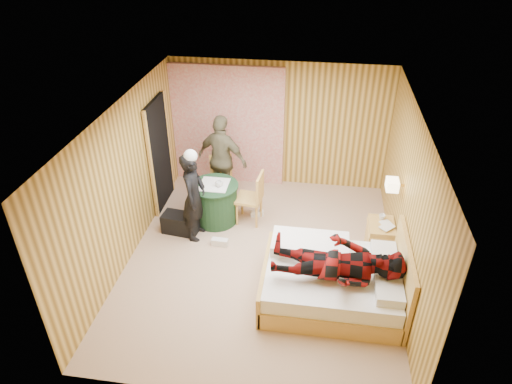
# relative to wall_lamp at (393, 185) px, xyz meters

# --- Properties ---
(floor) EXTENTS (4.20, 5.00, 0.01)m
(floor) POSITION_rel_wall_lamp_xyz_m (-1.92, -0.45, -1.30)
(floor) COLOR tan
(floor) RESTS_ON ground
(ceiling) EXTENTS (4.20, 5.00, 0.01)m
(ceiling) POSITION_rel_wall_lamp_xyz_m (-1.92, -0.45, 1.20)
(ceiling) COLOR silver
(ceiling) RESTS_ON wall_back
(wall_back) EXTENTS (4.20, 0.02, 2.50)m
(wall_back) POSITION_rel_wall_lamp_xyz_m (-1.92, 2.05, -0.05)
(wall_back) COLOR gold
(wall_back) RESTS_ON floor
(wall_left) EXTENTS (0.02, 5.00, 2.50)m
(wall_left) POSITION_rel_wall_lamp_xyz_m (-4.02, -0.45, -0.05)
(wall_left) COLOR gold
(wall_left) RESTS_ON floor
(wall_right) EXTENTS (0.02, 5.00, 2.50)m
(wall_right) POSITION_rel_wall_lamp_xyz_m (0.18, -0.45, -0.05)
(wall_right) COLOR gold
(wall_right) RESTS_ON floor
(curtain) EXTENTS (2.20, 0.08, 2.40)m
(curtain) POSITION_rel_wall_lamp_xyz_m (-2.92, 1.98, -0.10)
(curtain) COLOR beige
(curtain) RESTS_ON floor
(doorway) EXTENTS (0.06, 0.90, 2.05)m
(doorway) POSITION_rel_wall_lamp_xyz_m (-3.98, 0.95, -0.28)
(doorway) COLOR black
(doorway) RESTS_ON floor
(wall_lamp) EXTENTS (0.26, 0.24, 0.16)m
(wall_lamp) POSITION_rel_wall_lamp_xyz_m (0.00, 0.00, 0.00)
(wall_lamp) COLOR gold
(wall_lamp) RESTS_ON wall_right
(bed) EXTENTS (1.96, 1.51, 1.04)m
(bed) POSITION_rel_wall_lamp_xyz_m (-0.80, -1.13, -1.00)
(bed) COLOR #E6BE5E
(bed) RESTS_ON floor
(nightstand) EXTENTS (0.42, 0.58, 0.55)m
(nightstand) POSITION_rel_wall_lamp_xyz_m (-0.04, 0.01, -1.01)
(nightstand) COLOR #E6BE5E
(nightstand) RESTS_ON floor
(round_table) EXTENTS (0.84, 0.84, 0.75)m
(round_table) POSITION_rel_wall_lamp_xyz_m (-2.88, 0.51, -0.92)
(round_table) COLOR #1E4224
(round_table) RESTS_ON floor
(chair_far) EXTENTS (0.52, 0.52, 0.93)m
(chair_far) POSITION_rel_wall_lamp_xyz_m (-2.90, 1.18, -0.76)
(chair_far) COLOR #E6BE5E
(chair_far) RESTS_ON floor
(chair_near) EXTENTS (0.48, 0.48, 0.97)m
(chair_near) POSITION_rel_wall_lamp_xyz_m (-2.19, 0.56, -0.74)
(chair_near) COLOR #E6BE5E
(chair_near) RESTS_ON floor
(duffel_bag) EXTENTS (0.64, 0.40, 0.34)m
(duffel_bag) POSITION_rel_wall_lamp_xyz_m (-3.41, 0.07, -1.13)
(duffel_bag) COLOR black
(duffel_bag) RESTS_ON floor
(sneaker_left) EXTENTS (0.26, 0.16, 0.11)m
(sneaker_left) POSITION_rel_wall_lamp_xyz_m (-2.16, 0.74, -1.25)
(sneaker_left) COLOR silver
(sneaker_left) RESTS_ON floor
(sneaker_right) EXTENTS (0.28, 0.12, 0.12)m
(sneaker_right) POSITION_rel_wall_lamp_xyz_m (-2.66, -0.21, -1.24)
(sneaker_right) COLOR silver
(sneaker_right) RESTS_ON floor
(woman_standing) EXTENTS (0.40, 0.59, 1.57)m
(woman_standing) POSITION_rel_wall_lamp_xyz_m (-3.11, 0.01, -0.52)
(woman_standing) COLOR black
(woman_standing) RESTS_ON floor
(man_at_table) EXTENTS (1.09, 0.73, 1.72)m
(man_at_table) POSITION_rel_wall_lamp_xyz_m (-2.88, 1.21, -0.44)
(man_at_table) COLOR brown
(man_at_table) RESTS_ON floor
(man_on_bed) EXTENTS (0.86, 0.67, 1.77)m
(man_on_bed) POSITION_rel_wall_lamp_xyz_m (-0.77, -1.36, -0.35)
(man_on_bed) COLOR maroon
(man_on_bed) RESTS_ON bed
(book_lower) EXTENTS (0.25, 0.28, 0.02)m
(book_lower) POSITION_rel_wall_lamp_xyz_m (-0.04, -0.04, -0.73)
(book_lower) COLOR silver
(book_lower) RESTS_ON nightstand
(book_upper) EXTENTS (0.27, 0.27, 0.02)m
(book_upper) POSITION_rel_wall_lamp_xyz_m (-0.04, -0.04, -0.71)
(book_upper) COLOR silver
(book_upper) RESTS_ON nightstand
(cup_nightstand) EXTENTS (0.12, 0.12, 0.09)m
(cup_nightstand) POSITION_rel_wall_lamp_xyz_m (-0.04, 0.14, -0.70)
(cup_nightstand) COLOR silver
(cup_nightstand) RESTS_ON nightstand
(cup_table) EXTENTS (0.14, 0.14, 0.10)m
(cup_table) POSITION_rel_wall_lamp_xyz_m (-2.78, 0.46, -0.50)
(cup_table) COLOR silver
(cup_table) RESTS_ON round_table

